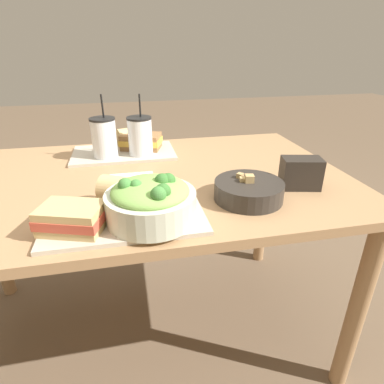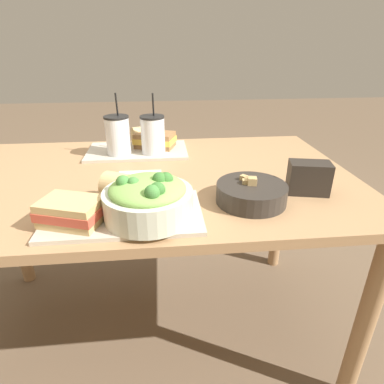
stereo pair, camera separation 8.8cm
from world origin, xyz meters
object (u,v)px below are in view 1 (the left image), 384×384
object	(u,v)px
sandwich_far	(141,141)
chip_bag	(301,173)
napkin_folded	(132,179)
drink_cup_red	(140,137)
salad_bowl	(151,200)
sandwich_near	(72,218)
drink_cup_dark	(104,139)
baguette_near	(122,190)
baguette_far	(129,137)
soup_bowl	(249,190)

from	to	relation	value
sandwich_far	chip_bag	xyz separation A→B (m)	(0.48, -0.49, 0.01)
napkin_folded	chip_bag	bearing A→B (deg)	-18.91
drink_cup_red	napkin_folded	world-z (taller)	drink_cup_red
salad_bowl	sandwich_near	xyz separation A→B (m)	(-0.19, -0.01, -0.02)
drink_cup_red	sandwich_far	bearing A→B (deg)	85.88
chip_bag	sandwich_near	bearing A→B (deg)	-155.97
chip_bag	napkin_folded	distance (m)	0.57
drink_cup_dark	baguette_near	bearing A→B (deg)	-81.95
sandwich_far	baguette_near	bearing A→B (deg)	-80.68
baguette_near	sandwich_far	bearing A→B (deg)	17.94
chip_bag	napkin_folded	bearing A→B (deg)	173.78
baguette_near	chip_bag	bearing A→B (deg)	-60.67
baguette_far	drink_cup_dark	xyz separation A→B (m)	(-0.10, -0.13, 0.03)
sandwich_far	chip_bag	bearing A→B (deg)	-26.84
drink_cup_dark	chip_bag	distance (m)	0.75
baguette_near	chip_bag	world-z (taller)	chip_bag
sandwich_far	baguette_far	world-z (taller)	baguette_far
baguette_near	baguette_far	xyz separation A→B (m)	(0.04, 0.56, 0.00)
soup_bowl	sandwich_near	bearing A→B (deg)	-169.60
baguette_near	soup_bowl	bearing A→B (deg)	-67.02
baguette_far	sandwich_near	bearing A→B (deg)	148.24
sandwich_near	baguette_far	bearing A→B (deg)	95.12
napkin_folded	salad_bowl	bearing A→B (deg)	-82.49
baguette_far	drink_cup_red	size ratio (longest dim) A/B	0.49
baguette_near	sandwich_far	world-z (taller)	baguette_near
baguette_far	drink_cup_dark	bearing A→B (deg)	124.41
soup_bowl	chip_bag	distance (m)	0.20
soup_bowl	drink_cup_red	xyz separation A→B (m)	(-0.29, 0.46, 0.05)
baguette_far	chip_bag	size ratio (longest dim) A/B	0.86
salad_bowl	baguette_far	world-z (taller)	salad_bowl
salad_bowl	chip_bag	bearing A→B (deg)	14.30
sandwich_near	baguette_near	bearing A→B (deg)	62.62
baguette_far	drink_cup_red	world-z (taller)	drink_cup_red
napkin_folded	drink_cup_red	bearing A→B (deg)	77.91
sandwich_near	sandwich_far	size ratio (longest dim) A/B	0.94
sandwich_near	drink_cup_red	world-z (taller)	drink_cup_red
salad_bowl	drink_cup_red	xyz separation A→B (m)	(0.01, 0.54, 0.02)
salad_bowl	drink_cup_dark	xyz separation A→B (m)	(-0.13, 0.54, 0.02)
soup_bowl	drink_cup_red	size ratio (longest dim) A/B	0.86
salad_bowl	sandwich_near	size ratio (longest dim) A/B	1.30
soup_bowl	sandwich_near	world-z (taller)	soup_bowl
chip_bag	napkin_folded	world-z (taller)	chip_bag
salad_bowl	baguette_far	bearing A→B (deg)	92.86
salad_bowl	sandwich_near	bearing A→B (deg)	-176.40
sandwich_far	napkin_folded	distance (m)	0.32
baguette_near	drink_cup_red	distance (m)	0.44
drink_cup_dark	drink_cup_red	xyz separation A→B (m)	(0.14, 0.00, -0.00)
drink_cup_dark	drink_cup_red	size ratio (longest dim) A/B	1.01
baguette_near	napkin_folded	size ratio (longest dim) A/B	0.94
drink_cup_red	napkin_folded	distance (m)	0.25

